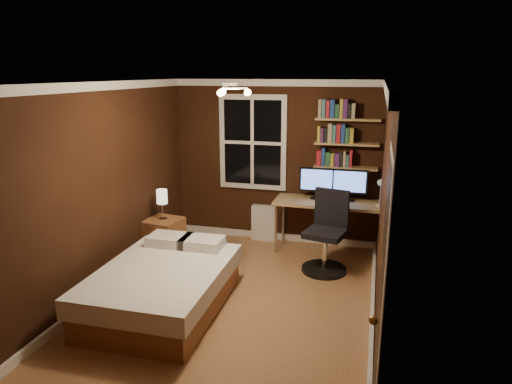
% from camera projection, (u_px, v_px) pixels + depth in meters
% --- Properties ---
extents(floor, '(4.20, 4.20, 0.00)m').
position_uv_depth(floor, '(236.00, 299.00, 5.41)').
color(floor, brown).
rests_on(floor, ground).
extents(wall_back, '(3.20, 0.04, 2.50)m').
position_uv_depth(wall_back, '(275.00, 162.00, 7.05)').
color(wall_back, black).
rests_on(wall_back, ground).
extents(wall_left, '(0.04, 4.20, 2.50)m').
position_uv_depth(wall_left, '(108.00, 188.00, 5.49)').
color(wall_left, black).
rests_on(wall_left, ground).
extents(wall_right, '(0.04, 4.20, 2.50)m').
position_uv_depth(wall_right, '(383.00, 208.00, 4.69)').
color(wall_right, black).
rests_on(wall_right, ground).
extents(ceiling, '(3.20, 4.20, 0.02)m').
position_uv_depth(ceiling, '(233.00, 82.00, 4.77)').
color(ceiling, white).
rests_on(ceiling, wall_back).
extents(window, '(1.06, 0.06, 1.46)m').
position_uv_depth(window, '(253.00, 143.00, 7.03)').
color(window, silver).
rests_on(window, wall_back).
extents(door, '(0.03, 0.82, 2.05)m').
position_uv_depth(door, '(380.00, 297.00, 3.30)').
color(door, black).
rests_on(door, ground).
extents(door_knob, '(0.06, 0.06, 0.06)m').
position_uv_depth(door_knob, '(373.00, 320.00, 3.04)').
color(door_knob, '#B58138').
rests_on(door_knob, door).
extents(ceiling_fixture, '(0.44, 0.44, 0.18)m').
position_uv_depth(ceiling_fixture, '(230.00, 92.00, 4.70)').
color(ceiling_fixture, beige).
rests_on(ceiling_fixture, ceiling).
extents(bookshelf_lower, '(0.92, 0.22, 0.03)m').
position_uv_depth(bookshelf_lower, '(345.00, 167.00, 6.67)').
color(bookshelf_lower, '#A07D4D').
rests_on(bookshelf_lower, wall_back).
extents(books_row_lower, '(0.54, 0.16, 0.23)m').
position_uv_depth(books_row_lower, '(346.00, 159.00, 6.64)').
color(books_row_lower, maroon).
rests_on(books_row_lower, bookshelf_lower).
extents(bookshelf_middle, '(0.92, 0.22, 0.03)m').
position_uv_depth(bookshelf_middle, '(347.00, 144.00, 6.58)').
color(bookshelf_middle, '#A07D4D').
rests_on(bookshelf_middle, wall_back).
extents(books_row_middle, '(0.54, 0.16, 0.23)m').
position_uv_depth(books_row_middle, '(347.00, 135.00, 6.55)').
color(books_row_middle, navy).
rests_on(books_row_middle, bookshelf_middle).
extents(bookshelf_upper, '(0.92, 0.22, 0.03)m').
position_uv_depth(bookshelf_upper, '(348.00, 119.00, 6.49)').
color(bookshelf_upper, '#A07D4D').
rests_on(bookshelf_upper, wall_back).
extents(books_row_upper, '(0.54, 0.16, 0.23)m').
position_uv_depth(books_row_upper, '(348.00, 110.00, 6.46)').
color(books_row_upper, '#245537').
rests_on(books_row_upper, bookshelf_upper).
extents(bed, '(1.34, 1.85, 0.62)m').
position_uv_depth(bed, '(163.00, 287.00, 5.12)').
color(bed, brown).
rests_on(bed, ground).
extents(nightstand, '(0.53, 0.53, 0.58)m').
position_uv_depth(nightstand, '(164.00, 239.00, 6.53)').
color(nightstand, brown).
rests_on(nightstand, ground).
extents(bedside_lamp, '(0.15, 0.15, 0.44)m').
position_uv_depth(bedside_lamp, '(162.00, 205.00, 6.40)').
color(bedside_lamp, white).
rests_on(bedside_lamp, nightstand).
extents(radiator, '(0.38, 0.13, 0.57)m').
position_uv_depth(radiator, '(264.00, 223.00, 7.24)').
color(radiator, silver).
rests_on(radiator, ground).
extents(desk, '(1.64, 0.61, 0.78)m').
position_uv_depth(desk, '(331.00, 205.00, 6.66)').
color(desk, '#A07D4D').
rests_on(desk, ground).
extents(monitor_left, '(0.51, 0.12, 0.47)m').
position_uv_depth(monitor_left, '(317.00, 183.00, 6.71)').
color(monitor_left, black).
rests_on(monitor_left, desk).
extents(monitor_right, '(0.51, 0.12, 0.47)m').
position_uv_depth(monitor_right, '(349.00, 185.00, 6.60)').
color(monitor_right, black).
rests_on(monitor_right, desk).
extents(desk_lamp, '(0.14, 0.32, 0.44)m').
position_uv_depth(desk_lamp, '(381.00, 192.00, 6.29)').
color(desk_lamp, silver).
rests_on(desk_lamp, desk).
extents(office_chair, '(0.60, 0.60, 1.09)m').
position_uv_depth(office_chair, '(326.00, 240.00, 6.09)').
color(office_chair, black).
rests_on(office_chair, ground).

